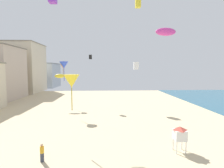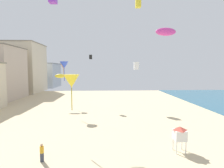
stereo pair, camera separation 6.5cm
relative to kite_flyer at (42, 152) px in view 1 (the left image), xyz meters
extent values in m
cube|color=beige|center=(-24.95, 48.91, 7.65)|extent=(14.32, 13.99, 17.15)
cube|color=gray|center=(-24.95, 48.91, 16.38)|extent=(14.61, 14.27, 0.30)
cube|color=#ADB7C1|center=(-24.95, 66.63, 4.43)|extent=(16.32, 14.34, 10.70)
cube|color=slate|center=(-24.95, 66.63, 9.93)|extent=(16.65, 14.63, 0.30)
cube|color=#383D4C|center=(0.00, 0.00, -0.52)|extent=(0.28, 0.18, 0.80)
cylinder|color=gold|center=(0.00, 0.00, 0.18)|extent=(0.34, 0.34, 0.60)
sphere|color=tan|center=(0.00, 0.00, 0.60)|extent=(0.24, 0.24, 0.24)
cylinder|color=white|center=(12.41, 0.89, -0.32)|extent=(0.10, 0.10, 1.20)
cylinder|color=white|center=(13.31, 0.89, -0.32)|extent=(0.10, 0.10, 1.20)
cylinder|color=white|center=(12.41, 1.79, -0.32)|extent=(0.10, 0.10, 1.20)
cylinder|color=white|center=(13.31, 1.79, -0.32)|extent=(0.10, 0.10, 1.20)
cube|color=white|center=(12.86, 1.34, 0.78)|extent=(1.10, 1.10, 1.00)
pyramid|color=#D14C3D|center=(12.86, 1.34, 1.46)|extent=(1.10, 1.10, 0.35)
ellipsoid|color=#DB3D9E|center=(13.63, 8.26, 12.19)|extent=(2.72, 0.76, 1.06)
ellipsoid|color=yellow|center=(-3.90, 21.84, 5.84)|extent=(2.16, 0.60, 0.84)
cone|color=blue|center=(-1.85, 16.87, 8.00)|extent=(1.55, 1.55, 1.27)
cylinder|color=#233995|center=(-1.85, 16.87, 6.24)|extent=(0.08, 0.08, 2.25)
cone|color=orange|center=(-3.70, 24.08, 7.94)|extent=(1.16, 1.16, 0.95)
cylinder|color=#A75C15|center=(-3.70, 24.08, 6.62)|extent=(0.06, 0.06, 1.69)
cube|color=white|center=(11.80, 19.58, 7.94)|extent=(0.95, 0.95, 1.49)
cone|color=yellow|center=(2.10, 3.04, 6.00)|extent=(1.64, 1.64, 1.34)
cylinder|color=#A49220|center=(2.10, 3.04, 4.14)|extent=(0.09, 0.09, 2.38)
cube|color=black|center=(2.45, 23.07, 9.90)|extent=(0.60, 0.60, 0.94)
cube|color=yellow|center=(11.65, 17.63, 19.25)|extent=(0.94, 0.94, 1.48)
camera|label=1|loc=(5.52, -14.84, 7.17)|focal=27.73mm
camera|label=2|loc=(5.58, -14.84, 7.17)|focal=27.73mm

